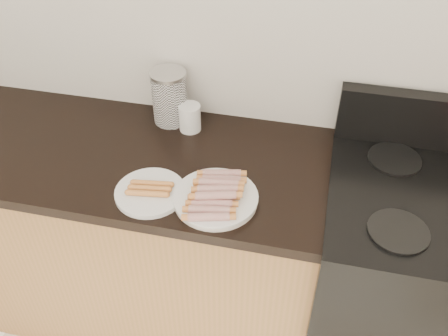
% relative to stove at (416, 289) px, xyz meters
% --- Properties ---
extents(wall_back, '(4.00, 0.04, 2.60)m').
position_rel_stove_xyz_m(wall_back, '(-0.78, 0.32, 0.84)').
color(wall_back, silver).
rests_on(wall_back, ground).
extents(cabinet_base, '(2.20, 0.59, 0.86)m').
position_rel_stove_xyz_m(cabinet_base, '(-1.48, 0.01, -0.03)').
color(cabinet_base, '#96653A').
rests_on(cabinet_base, floor).
extents(counter_slab, '(2.20, 0.62, 0.04)m').
position_rel_stove_xyz_m(counter_slab, '(-1.48, 0.01, 0.42)').
color(counter_slab, black).
rests_on(counter_slab, cabinet_base).
extents(stove, '(0.76, 0.65, 0.91)m').
position_rel_stove_xyz_m(stove, '(0.00, 0.00, 0.00)').
color(stove, black).
rests_on(stove, floor).
extents(burner_near_left, '(0.18, 0.18, 0.01)m').
position_rel_stove_xyz_m(burner_near_left, '(-0.17, -0.17, 0.46)').
color(burner_near_left, black).
rests_on(burner_near_left, stove).
extents(burner_far_left, '(0.18, 0.18, 0.01)m').
position_rel_stove_xyz_m(burner_far_left, '(-0.17, 0.17, 0.46)').
color(burner_far_left, black).
rests_on(burner_far_left, stove).
extents(main_plate, '(0.35, 0.35, 0.02)m').
position_rel_stove_xyz_m(main_plate, '(-0.72, -0.15, 0.45)').
color(main_plate, silver).
rests_on(main_plate, counter_slab).
extents(side_plate, '(0.25, 0.25, 0.02)m').
position_rel_stove_xyz_m(side_plate, '(-0.94, -0.17, 0.45)').
color(side_plate, white).
rests_on(side_plate, counter_slab).
extents(hotdog_pile, '(0.13, 0.25, 0.05)m').
position_rel_stove_xyz_m(hotdog_pile, '(-0.72, -0.15, 0.48)').
color(hotdog_pile, maroon).
rests_on(hotdog_pile, main_plate).
extents(plain_sausages, '(0.13, 0.08, 0.02)m').
position_rel_stove_xyz_m(plain_sausages, '(-0.94, -0.17, 0.47)').
color(plain_sausages, '#AF6B4A').
rests_on(plain_sausages, side_plate).
extents(canister, '(0.13, 0.13, 0.21)m').
position_rel_stove_xyz_m(canister, '(-0.99, 0.24, 0.55)').
color(canister, white).
rests_on(canister, counter_slab).
extents(mug, '(0.10, 0.10, 0.10)m').
position_rel_stove_xyz_m(mug, '(-0.91, 0.21, 0.49)').
color(mug, silver).
rests_on(mug, counter_slab).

